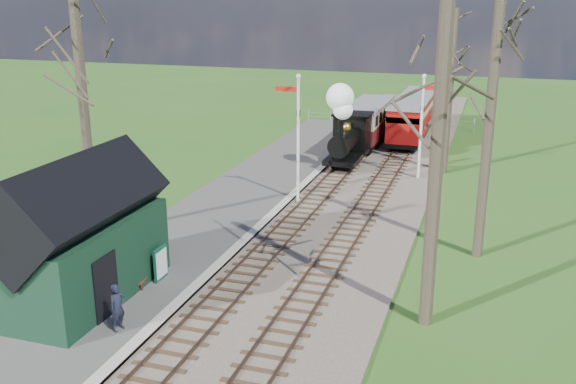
{
  "coord_description": "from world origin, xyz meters",
  "views": [
    {
      "loc": [
        7.95,
        -12.12,
        9.71
      ],
      "look_at": [
        -0.14,
        12.72,
        1.6
      ],
      "focal_mm": 40.0,
      "sensor_mm": 36.0,
      "label": 1
    }
  ],
  "objects_px": {
    "station_shed": "(80,237)",
    "locomotive": "(347,130)",
    "semaphore_far": "(423,119)",
    "person": "(118,307)",
    "coach": "(368,121)",
    "sign_board": "(161,263)",
    "bench": "(139,270)",
    "red_carriage_a": "(408,123)",
    "red_carriage_b": "(418,109)",
    "semaphore_near": "(297,130)"
  },
  "relations": [
    {
      "from": "semaphore_far",
      "to": "bench",
      "type": "height_order",
      "value": "semaphore_far"
    },
    {
      "from": "station_shed",
      "to": "semaphore_far",
      "type": "distance_m",
      "value": 20.01
    },
    {
      "from": "red_carriage_a",
      "to": "sign_board",
      "type": "relative_size",
      "value": 4.64
    },
    {
      "from": "red_carriage_b",
      "to": "person",
      "type": "height_order",
      "value": "red_carriage_b"
    },
    {
      "from": "red_carriage_a",
      "to": "person",
      "type": "bearing_deg",
      "value": -99.58
    },
    {
      "from": "station_shed",
      "to": "locomotive",
      "type": "xyz_separation_m",
      "value": [
        4.29,
        19.3,
        -0.03
      ]
    },
    {
      "from": "bench",
      "to": "red_carriage_b",
      "type": "bearing_deg",
      "value": 79.05
    },
    {
      "from": "coach",
      "to": "person",
      "type": "distance_m",
      "value": 27.05
    },
    {
      "from": "semaphore_far",
      "to": "locomotive",
      "type": "xyz_separation_m",
      "value": [
        -4.39,
        1.3,
        -1.11
      ]
    },
    {
      "from": "sign_board",
      "to": "person",
      "type": "distance_m",
      "value": 3.57
    },
    {
      "from": "locomotive",
      "to": "red_carriage_a",
      "type": "xyz_separation_m",
      "value": [
        2.61,
        6.49,
        -0.65
      ]
    },
    {
      "from": "sign_board",
      "to": "bench",
      "type": "height_order",
      "value": "sign_board"
    },
    {
      "from": "locomotive",
      "to": "red_carriage_b",
      "type": "relative_size",
      "value": 0.89
    },
    {
      "from": "semaphore_near",
      "to": "red_carriage_a",
      "type": "bearing_deg",
      "value": 76.27
    },
    {
      "from": "station_shed",
      "to": "semaphore_far",
      "type": "height_order",
      "value": "semaphore_far"
    },
    {
      "from": "sign_board",
      "to": "semaphore_near",
      "type": "bearing_deg",
      "value": 79.95
    },
    {
      "from": "coach",
      "to": "bench",
      "type": "xyz_separation_m",
      "value": [
        -3.16,
        -23.85,
        -1.02
      ]
    },
    {
      "from": "station_shed",
      "to": "person",
      "type": "relative_size",
      "value": 4.34
    },
    {
      "from": "station_shed",
      "to": "sign_board",
      "type": "xyz_separation_m",
      "value": [
        1.74,
        1.93,
        -1.48
      ]
    },
    {
      "from": "red_carriage_b",
      "to": "semaphore_far",
      "type": "bearing_deg",
      "value": -82.4
    },
    {
      "from": "station_shed",
      "to": "coach",
      "type": "xyz_separation_m",
      "value": [
        4.3,
        25.37,
        -0.63
      ]
    },
    {
      "from": "sign_board",
      "to": "semaphore_far",
      "type": "bearing_deg",
      "value": 66.69
    },
    {
      "from": "semaphore_far",
      "to": "red_carriage_a",
      "type": "bearing_deg",
      "value": 102.83
    },
    {
      "from": "semaphore_far",
      "to": "red_carriage_b",
      "type": "distance_m",
      "value": 13.52
    },
    {
      "from": "semaphore_far",
      "to": "sign_board",
      "type": "bearing_deg",
      "value": -113.31
    },
    {
      "from": "coach",
      "to": "red_carriage_b",
      "type": "xyz_separation_m",
      "value": [
        2.6,
        5.92,
        -0.04
      ]
    },
    {
      "from": "red_carriage_b",
      "to": "red_carriage_a",
      "type": "bearing_deg",
      "value": -90.0
    },
    {
      "from": "semaphore_near",
      "to": "red_carriage_a",
      "type": "distance_m",
      "value": 14.34
    },
    {
      "from": "station_shed",
      "to": "locomotive",
      "type": "height_order",
      "value": "locomotive"
    },
    {
      "from": "red_carriage_a",
      "to": "person",
      "type": "distance_m",
      "value": 27.79
    },
    {
      "from": "station_shed",
      "to": "red_carriage_b",
      "type": "bearing_deg",
      "value": 77.57
    },
    {
      "from": "semaphore_near",
      "to": "sign_board",
      "type": "xyz_separation_m",
      "value": [
        -1.78,
        -10.08,
        -2.83
      ]
    },
    {
      "from": "person",
      "to": "sign_board",
      "type": "bearing_deg",
      "value": 24.4
    },
    {
      "from": "semaphore_near",
      "to": "coach",
      "type": "height_order",
      "value": "semaphore_near"
    },
    {
      "from": "locomotive",
      "to": "coach",
      "type": "relative_size",
      "value": 0.63
    },
    {
      "from": "red_carriage_a",
      "to": "locomotive",
      "type": "bearing_deg",
      "value": -111.91
    },
    {
      "from": "semaphore_far",
      "to": "person",
      "type": "height_order",
      "value": "semaphore_far"
    },
    {
      "from": "station_shed",
      "to": "red_carriage_b",
      "type": "relative_size",
      "value": 1.15
    },
    {
      "from": "station_shed",
      "to": "red_carriage_b",
      "type": "height_order",
      "value": "station_shed"
    },
    {
      "from": "locomotive",
      "to": "semaphore_near",
      "type": "bearing_deg",
      "value": -95.92
    },
    {
      "from": "locomotive",
      "to": "sign_board",
      "type": "bearing_deg",
      "value": -98.32
    },
    {
      "from": "coach",
      "to": "red_carriage_a",
      "type": "height_order",
      "value": "coach"
    },
    {
      "from": "sign_board",
      "to": "person",
      "type": "xyz_separation_m",
      "value": [
        0.53,
        -3.52,
        0.14
      ]
    },
    {
      "from": "red_carriage_b",
      "to": "bench",
      "type": "relative_size",
      "value": 3.38
    },
    {
      "from": "sign_board",
      "to": "bench",
      "type": "xyz_separation_m",
      "value": [
        -0.6,
        -0.41,
        -0.17
      ]
    },
    {
      "from": "coach",
      "to": "person",
      "type": "xyz_separation_m",
      "value": [
        -2.03,
        -26.97,
        -0.71
      ]
    },
    {
      "from": "person",
      "to": "semaphore_near",
      "type": "bearing_deg",
      "value": 10.59
    },
    {
      "from": "station_shed",
      "to": "person",
      "type": "bearing_deg",
      "value": -35.12
    },
    {
      "from": "sign_board",
      "to": "station_shed",
      "type": "bearing_deg",
      "value": -132.16
    },
    {
      "from": "semaphore_near",
      "to": "locomotive",
      "type": "distance_m",
      "value": 7.47
    }
  ]
}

